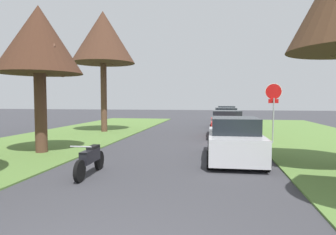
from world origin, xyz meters
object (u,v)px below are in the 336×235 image
(street_tree_left_mid_b, at_px, (103,38))
(parked_sedan_silver, at_px, (234,140))
(parked_sedan_red, at_px, (226,125))
(parked_motorcycle, at_px, (90,159))
(stop_sign_far, at_px, (273,100))
(parked_sedan_white, at_px, (226,114))
(parked_sedan_black, at_px, (225,119))
(street_tree_left_mid_a, at_px, (39,41))

(street_tree_left_mid_b, bearing_deg, parked_sedan_silver, -43.98)
(street_tree_left_mid_b, height_order, parked_sedan_red, street_tree_left_mid_b)
(parked_sedan_red, relative_size, parked_motorcycle, 2.16)
(stop_sign_far, xyz_separation_m, parked_motorcycle, (-6.38, -7.20, -1.71))
(parked_sedan_white, bearing_deg, parked_sedan_black, -92.02)
(street_tree_left_mid_b, bearing_deg, stop_sign_far, -19.72)
(stop_sign_far, relative_size, parked_motorcycle, 1.45)
(parked_motorcycle, bearing_deg, stop_sign_far, 48.43)
(street_tree_left_mid_a, bearing_deg, parked_motorcycle, -40.57)
(parked_sedan_black, bearing_deg, parked_motorcycle, -105.41)
(street_tree_left_mid_a, relative_size, parked_sedan_red, 1.35)
(parked_sedan_red, bearing_deg, street_tree_left_mid_a, -138.88)
(stop_sign_far, height_order, street_tree_left_mid_a, street_tree_left_mid_a)
(stop_sign_far, height_order, parked_sedan_black, stop_sign_far)
(stop_sign_far, height_order, parked_sedan_white, stop_sign_far)
(parked_sedan_silver, relative_size, parked_sedan_white, 1.00)
(stop_sign_far, relative_size, parked_sedan_silver, 0.67)
(street_tree_left_mid_a, bearing_deg, stop_sign_far, 22.95)
(street_tree_left_mid_a, relative_size, parked_sedan_black, 1.35)
(parked_sedan_red, distance_m, parked_sedan_white, 12.33)
(parked_sedan_red, distance_m, parked_motorcycle, 10.58)
(stop_sign_far, height_order, street_tree_left_mid_b, street_tree_left_mid_b)
(parked_sedan_red, distance_m, parked_sedan_black, 5.84)
(parked_sedan_red, bearing_deg, parked_sedan_silver, -89.24)
(street_tree_left_mid_b, height_order, parked_motorcycle, street_tree_left_mid_b)
(street_tree_left_mid_a, height_order, parked_sedan_red, street_tree_left_mid_a)
(parked_motorcycle, bearing_deg, parked_sedan_silver, 34.79)
(stop_sign_far, height_order, parked_motorcycle, stop_sign_far)
(street_tree_left_mid_a, bearing_deg, parked_sedan_black, 58.15)
(street_tree_left_mid_b, bearing_deg, parked_sedan_black, 29.48)
(street_tree_left_mid_b, bearing_deg, parked_sedan_red, -8.24)
(parked_sedan_red, bearing_deg, parked_motorcycle, -113.27)
(parked_sedan_silver, bearing_deg, street_tree_left_mid_a, 179.71)
(street_tree_left_mid_b, xyz_separation_m, parked_sedan_silver, (8.22, -7.93, -5.61))
(street_tree_left_mid_a, bearing_deg, parked_sedan_red, 41.12)
(street_tree_left_mid_a, distance_m, parked_sedan_white, 21.02)
(street_tree_left_mid_a, relative_size, parked_sedan_silver, 1.35)
(street_tree_left_mid_a, xyz_separation_m, parked_sedan_red, (7.69, 6.72, -3.86))
(street_tree_left_mid_a, height_order, parked_sedan_black, street_tree_left_mid_a)
(street_tree_left_mid_b, height_order, parked_sedan_silver, street_tree_left_mid_b)
(stop_sign_far, xyz_separation_m, parked_sedan_black, (-2.10, 8.36, -1.47))
(street_tree_left_mid_a, distance_m, parked_motorcycle, 6.18)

